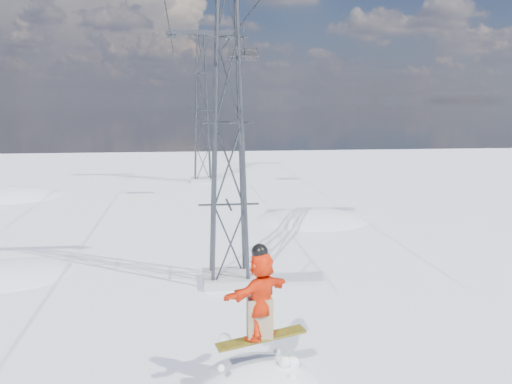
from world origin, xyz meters
TOP-DOWN VIEW (x-y plane):
  - snow_terrain at (-4.77, 21.24)m, footprint 39.00×37.00m
  - lift_tower_near at (0.80, 8.00)m, footprint 5.20×1.80m
  - lift_tower_far at (0.80, 33.00)m, footprint 5.20×1.80m
  - haul_cables at (0.80, 19.50)m, footprint 4.46×51.00m
  - lift_chair_mid at (3.00, 23.74)m, footprint 1.82×0.52m

SIDE VIEW (x-z plane):
  - snow_terrain at x=-4.77m, z-range -20.59..1.41m
  - lift_tower_near at x=0.80m, z-range -0.24..11.18m
  - lift_tower_far at x=0.80m, z-range -0.24..11.18m
  - lift_chair_mid at x=3.00m, z-range 7.91..10.17m
  - haul_cables at x=0.80m, z-range 10.82..10.88m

